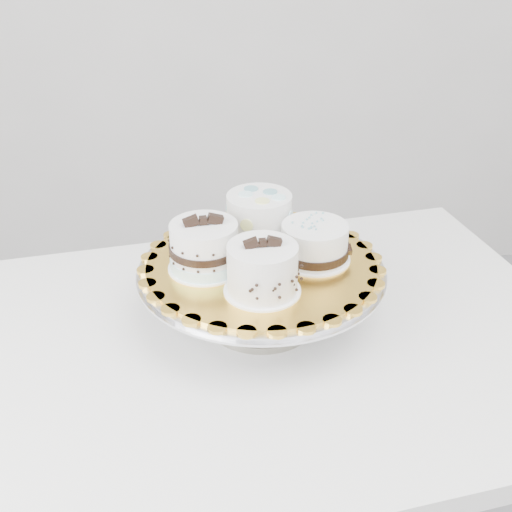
{
  "coord_description": "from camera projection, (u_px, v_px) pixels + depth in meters",
  "views": [
    {
      "loc": [
        0.06,
        -0.58,
        1.39
      ],
      "look_at": [
        0.16,
        0.31,
        0.88
      ],
      "focal_mm": 45.0,
      "sensor_mm": 36.0,
      "label": 1
    }
  ],
  "objects": [
    {
      "name": "cake_ribbon",
      "position": [
        315.0,
        243.0,
        1.04
      ],
      "size": [
        0.13,
        0.12,
        0.07
      ],
      "rotation": [
        0.0,
        0.0,
        0.01
      ],
      "color": "white",
      "rests_on": "cake_board"
    },
    {
      "name": "cake_board",
      "position": [
        261.0,
        264.0,
        1.05
      ],
      "size": [
        0.47,
        0.47,
        0.01
      ],
      "primitive_type": "cylinder",
      "rotation": [
        0.0,
        0.0,
        -0.28
      ],
      "color": "orange",
      "rests_on": "cake_stand"
    },
    {
      "name": "table",
      "position": [
        247.0,
        379.0,
        1.11
      ],
      "size": [
        1.23,
        0.92,
        0.75
      ],
      "rotation": [
        0.0,
        0.0,
        0.15
      ],
      "color": "silver",
      "rests_on": "floor"
    },
    {
      "name": "cake_banded",
      "position": [
        204.0,
        248.0,
        1.02
      ],
      "size": [
        0.12,
        0.12,
        0.1
      ],
      "rotation": [
        0.0,
        0.0,
        0.11
      ],
      "color": "white",
      "rests_on": "cake_board"
    },
    {
      "name": "cake_swirl",
      "position": [
        262.0,
        270.0,
        0.96
      ],
      "size": [
        0.12,
        0.12,
        0.09
      ],
      "rotation": [
        0.0,
        0.0,
        0.06
      ],
      "color": "white",
      "rests_on": "cake_board"
    },
    {
      "name": "cake_stand",
      "position": [
        261.0,
        283.0,
        1.07
      ],
      "size": [
        0.41,
        0.41,
        0.11
      ],
      "color": "gray",
      "rests_on": "table"
    },
    {
      "name": "cake_dots",
      "position": [
        259.0,
        217.0,
        1.1
      ],
      "size": [
        0.13,
        0.13,
        0.08
      ],
      "rotation": [
        0.0,
        0.0,
        0.17
      ],
      "color": "white",
      "rests_on": "cake_board"
    }
  ]
}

